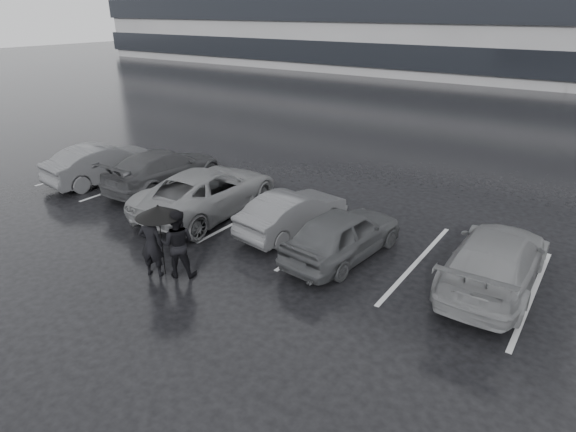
# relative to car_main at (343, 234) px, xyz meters

# --- Properties ---
(ground) EXTENTS (160.00, 160.00, 0.00)m
(ground) POSITION_rel_car_main_xyz_m (-1.61, -1.66, -0.68)
(ground) COLOR black
(ground) RESTS_ON ground
(car_main) EXTENTS (1.99, 4.11, 1.35)m
(car_main) POSITION_rel_car_main_xyz_m (0.00, 0.00, 0.00)
(car_main) COLOR black
(car_main) RESTS_ON ground
(car_west_a) EXTENTS (1.80, 3.89, 1.24)m
(car_west_a) POSITION_rel_car_main_xyz_m (-1.99, 0.56, -0.06)
(car_west_a) COLOR #303033
(car_west_a) RESTS_ON ground
(car_west_b) EXTENTS (2.70, 5.40, 1.47)m
(car_west_b) POSITION_rel_car_main_xyz_m (-5.08, 0.25, 0.06)
(car_west_b) COLOR #525254
(car_west_b) RESTS_ON ground
(car_west_c) EXTENTS (2.00, 4.85, 1.40)m
(car_west_c) POSITION_rel_car_main_xyz_m (-8.11, 1.11, 0.02)
(car_west_c) COLOR black
(car_west_c) RESTS_ON ground
(car_west_d) EXTENTS (2.00, 4.48, 1.43)m
(car_west_d) POSITION_rel_car_main_xyz_m (-10.53, 0.25, 0.04)
(car_west_d) COLOR #303033
(car_west_d) RESTS_ON ground
(car_east) EXTENTS (2.01, 4.79, 1.38)m
(car_east) POSITION_rel_car_main_xyz_m (3.67, 0.79, 0.01)
(car_east) COLOR #525254
(car_east) RESTS_ON ground
(pedestrian_left) EXTENTS (0.72, 0.61, 1.68)m
(pedestrian_left) POSITION_rel_car_main_xyz_m (-3.42, -3.52, 0.16)
(pedestrian_left) COLOR black
(pedestrian_left) RESTS_ON ground
(pedestrian_right) EXTENTS (1.07, 1.01, 1.75)m
(pedestrian_right) POSITION_rel_car_main_xyz_m (-2.88, -3.17, 0.20)
(pedestrian_right) COLOR black
(pedestrian_right) RESTS_ON ground
(umbrella) EXTENTS (1.11, 1.11, 1.88)m
(umbrella) POSITION_rel_car_main_xyz_m (-3.23, -3.35, 1.03)
(umbrella) COLOR black
(umbrella) RESTS_ON ground
(stall_stripes) EXTENTS (19.72, 5.00, 0.00)m
(stall_stripes) POSITION_rel_car_main_xyz_m (-2.41, 0.84, -0.67)
(stall_stripes) COLOR #B6B6B8
(stall_stripes) RESTS_ON ground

